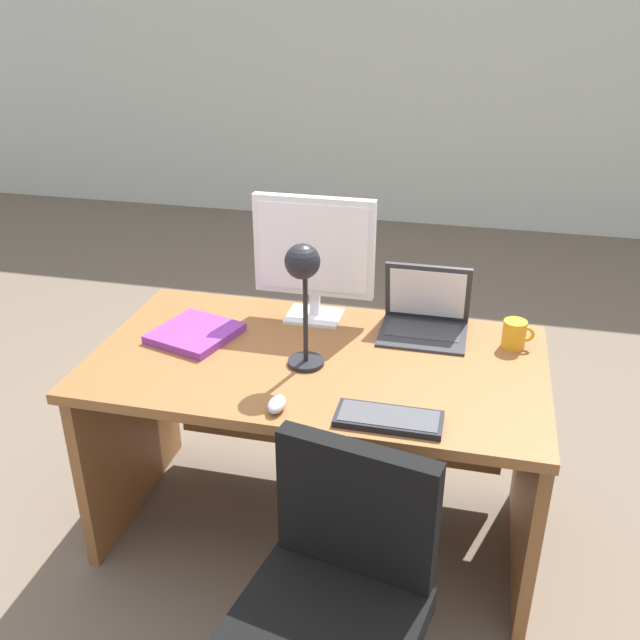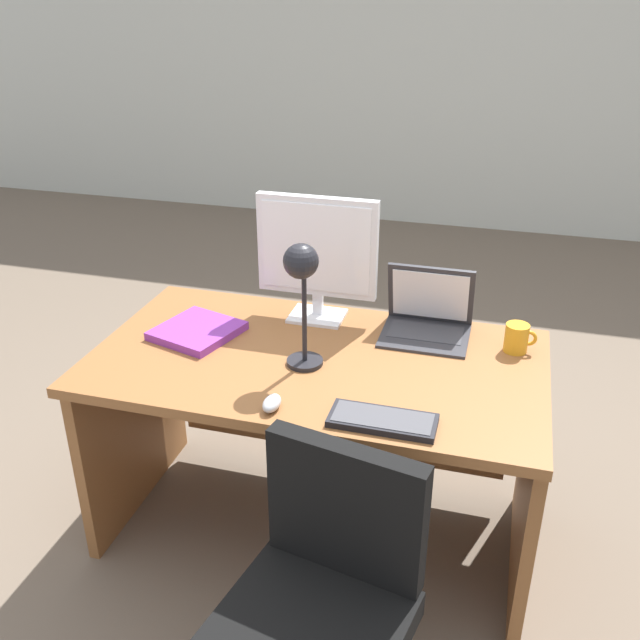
% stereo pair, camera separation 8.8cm
% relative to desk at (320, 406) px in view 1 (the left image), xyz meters
% --- Properties ---
extents(ground, '(12.00, 12.00, 0.00)m').
position_rel_desk_xyz_m(ground, '(0.00, 1.45, -0.52)').
color(ground, '#6B5B4C').
extents(back_wall, '(10.00, 0.10, 2.80)m').
position_rel_desk_xyz_m(back_wall, '(0.00, 3.79, 0.88)').
color(back_wall, silver).
rests_on(back_wall, ground).
extents(desk, '(1.51, 0.83, 0.75)m').
position_rel_desk_xyz_m(desk, '(0.00, 0.00, 0.00)').
color(desk, brown).
rests_on(desk, ground).
extents(monitor, '(0.44, 0.16, 0.46)m').
position_rel_desk_xyz_m(monitor, '(-0.08, 0.25, 0.49)').
color(monitor, silver).
rests_on(monitor, desk).
extents(laptop, '(0.30, 0.26, 0.24)m').
position_rel_desk_xyz_m(laptop, '(0.33, 0.25, 0.30)').
color(laptop, '#2D2D33').
rests_on(laptop, desk).
extents(keyboard, '(0.31, 0.13, 0.02)m').
position_rel_desk_xyz_m(keyboard, '(0.29, -0.37, 0.23)').
color(keyboard, black).
rests_on(keyboard, desk).
extents(mouse, '(0.05, 0.09, 0.04)m').
position_rel_desk_xyz_m(mouse, '(-0.04, -0.38, 0.24)').
color(mouse, '#B7BABF').
rests_on(mouse, desk).
extents(desk_lamp, '(0.12, 0.14, 0.43)m').
position_rel_desk_xyz_m(desk_lamp, '(-0.03, -0.12, 0.54)').
color(desk_lamp, black).
rests_on(desk_lamp, desk).
extents(book, '(0.32, 0.33, 0.03)m').
position_rel_desk_xyz_m(book, '(-0.45, -0.00, 0.24)').
color(book, purple).
rests_on(book, desk).
extents(coffee_mug, '(0.11, 0.08, 0.10)m').
position_rel_desk_xyz_m(coffee_mug, '(0.64, 0.18, 0.27)').
color(coffee_mug, orange).
rests_on(coffee_mug, desk).
extents(office_chair, '(0.56, 0.57, 0.84)m').
position_rel_desk_xyz_m(office_chair, '(0.21, -0.79, -0.18)').
color(office_chair, black).
rests_on(office_chair, ground).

